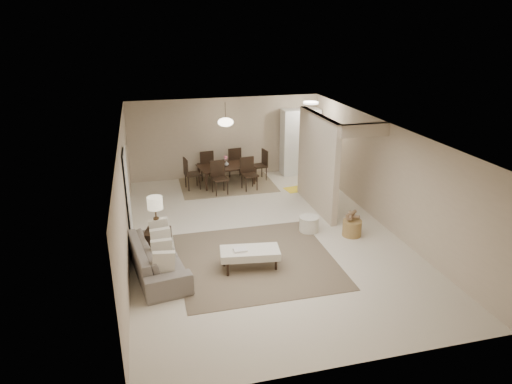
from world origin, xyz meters
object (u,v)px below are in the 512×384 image
object	(u,v)px
ottoman_bench	(250,253)
dining_table	(227,175)
sofa	(157,258)
side_table	(158,242)
wicker_basket	(352,228)
pantry_cabinet	(300,142)
round_pouf	(309,224)

from	to	relation	value
ottoman_bench	dining_table	bearing A→B (deg)	92.21
dining_table	sofa	bearing A→B (deg)	-124.13
side_table	wicker_basket	size ratio (longest dim) A/B	1.25
pantry_cabinet	wicker_basket	xyz separation A→B (m)	(-0.35, -4.71, -0.86)
round_pouf	dining_table	world-z (taller)	dining_table
wicker_basket	dining_table	distance (m)	4.74
pantry_cabinet	wicker_basket	bearing A→B (deg)	-94.23
ottoman_bench	round_pouf	xyz separation A→B (m)	(1.76, 1.35, -0.15)
round_pouf	wicker_basket	world-z (taller)	wicker_basket
pantry_cabinet	ottoman_bench	xyz separation A→B (m)	(-3.00, -5.60, -0.71)
sofa	wicker_basket	distance (m)	4.49
ottoman_bench	wicker_basket	bearing A→B (deg)	26.24
sofa	side_table	size ratio (longest dim) A/B	4.02
pantry_cabinet	side_table	distance (m)	6.61
round_pouf	dining_table	distance (m)	3.96
pantry_cabinet	sofa	size ratio (longest dim) A/B	0.95
ottoman_bench	wicker_basket	size ratio (longest dim) A/B	2.81
side_table	round_pouf	bearing A→B (deg)	4.52
ottoman_bench	dining_table	xyz separation A→B (m)	(0.50, 5.10, -0.04)
round_pouf	wicker_basket	bearing A→B (deg)	-27.49
pantry_cabinet	round_pouf	bearing A→B (deg)	-106.23
ottoman_bench	round_pouf	world-z (taller)	ottoman_bench
wicker_basket	ottoman_bench	bearing A→B (deg)	-161.56
side_table	wicker_basket	world-z (taller)	side_table
pantry_cabinet	side_table	world-z (taller)	pantry_cabinet
side_table	dining_table	distance (m)	4.62
round_pouf	dining_table	xyz separation A→B (m)	(-1.26, 3.76, 0.11)
ottoman_bench	dining_table	world-z (taller)	dining_table
ottoman_bench	dining_table	distance (m)	5.13
dining_table	wicker_basket	bearing A→B (deg)	-71.51
ottoman_bench	wicker_basket	world-z (taller)	ottoman_bench
dining_table	ottoman_bench	bearing A→B (deg)	-104.10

